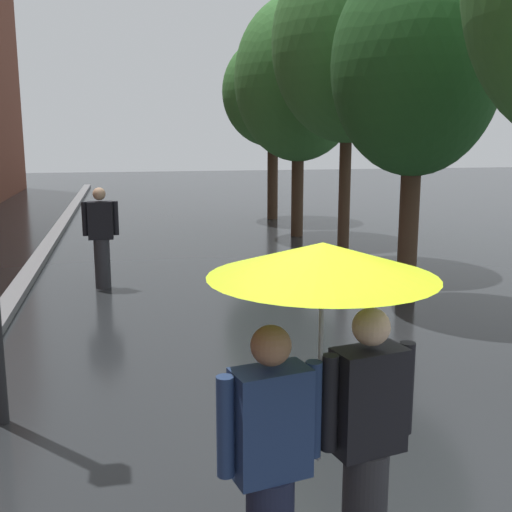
{
  "coord_description": "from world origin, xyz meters",
  "views": [
    {
      "loc": [
        -1.44,
        -3.33,
        2.55
      ],
      "look_at": [
        -0.18,
        2.64,
        1.35
      ],
      "focal_mm": 43.71,
      "sensor_mm": 36.0,
      "label": 1
    }
  ],
  "objects_px": {
    "street_tree_2": "(349,43)",
    "street_tree_3": "(299,79)",
    "street_tree_4": "(273,92)",
    "pedestrian_walking_midground": "(101,235)",
    "street_tree_1": "(416,67)",
    "couple_under_umbrella": "(322,359)"
  },
  "relations": [
    {
      "from": "street_tree_1",
      "to": "street_tree_2",
      "type": "height_order",
      "value": "street_tree_2"
    },
    {
      "from": "street_tree_3",
      "to": "street_tree_4",
      "type": "relative_size",
      "value": 1.09
    },
    {
      "from": "street_tree_3",
      "to": "pedestrian_walking_midground",
      "type": "bearing_deg",
      "value": -135.65
    },
    {
      "from": "couple_under_umbrella",
      "to": "street_tree_2",
      "type": "bearing_deg",
      "value": 69.41
    },
    {
      "from": "street_tree_3",
      "to": "couple_under_umbrella",
      "type": "distance_m",
      "value": 12.74
    },
    {
      "from": "street_tree_2",
      "to": "street_tree_3",
      "type": "bearing_deg",
      "value": 90.55
    },
    {
      "from": "street_tree_1",
      "to": "pedestrian_walking_midground",
      "type": "relative_size",
      "value": 3.04
    },
    {
      "from": "street_tree_1",
      "to": "pedestrian_walking_midground",
      "type": "xyz_separation_m",
      "value": [
        -4.6,
        1.85,
        -2.6
      ]
    },
    {
      "from": "street_tree_4",
      "to": "pedestrian_walking_midground",
      "type": "relative_size",
      "value": 3.18
    },
    {
      "from": "street_tree_3",
      "to": "street_tree_4",
      "type": "bearing_deg",
      "value": 87.45
    },
    {
      "from": "street_tree_1",
      "to": "couple_under_umbrella",
      "type": "height_order",
      "value": "street_tree_1"
    },
    {
      "from": "street_tree_2",
      "to": "street_tree_3",
      "type": "relative_size",
      "value": 1.05
    },
    {
      "from": "couple_under_umbrella",
      "to": "pedestrian_walking_midground",
      "type": "height_order",
      "value": "couple_under_umbrella"
    },
    {
      "from": "street_tree_1",
      "to": "street_tree_4",
      "type": "height_order",
      "value": "street_tree_4"
    },
    {
      "from": "street_tree_2",
      "to": "street_tree_4",
      "type": "relative_size",
      "value": 1.14
    },
    {
      "from": "street_tree_3",
      "to": "pedestrian_walking_midground",
      "type": "xyz_separation_m",
      "value": [
        -4.65,
        -4.54,
        -2.94
      ]
    },
    {
      "from": "street_tree_1",
      "to": "couple_under_umbrella",
      "type": "bearing_deg",
      "value": -119.46
    },
    {
      "from": "street_tree_2",
      "to": "street_tree_3",
      "type": "height_order",
      "value": "street_tree_2"
    },
    {
      "from": "street_tree_2",
      "to": "street_tree_3",
      "type": "xyz_separation_m",
      "value": [
        -0.03,
        3.33,
        -0.39
      ]
    },
    {
      "from": "street_tree_4",
      "to": "street_tree_2",
      "type": "bearing_deg",
      "value": -90.99
    },
    {
      "from": "street_tree_1",
      "to": "street_tree_3",
      "type": "xyz_separation_m",
      "value": [
        0.04,
        6.39,
        0.34
      ]
    },
    {
      "from": "pedestrian_walking_midground",
      "to": "street_tree_1",
      "type": "bearing_deg",
      "value": -21.88
    }
  ]
}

